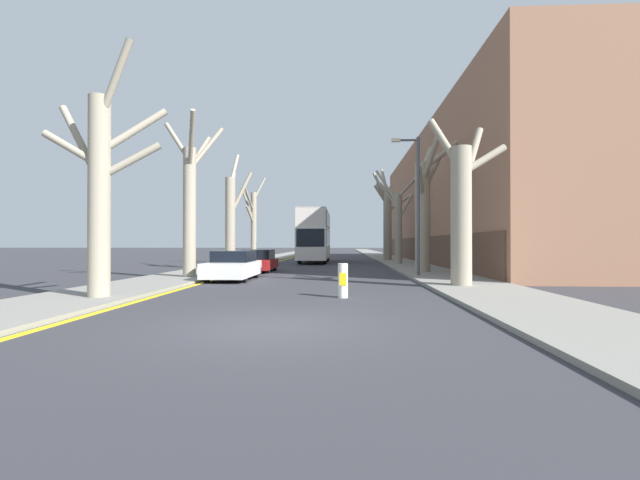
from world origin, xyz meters
TOP-DOWN VIEW (x-y plane):
  - ground_plane at (0.00, 0.00)m, footprint 300.00×300.00m
  - sidewalk_left at (-6.45, 50.00)m, footprint 3.46×120.00m
  - sidewalk_right at (6.45, 50.00)m, footprint 3.46×120.00m
  - building_facade_right at (13.17, 30.40)m, footprint 10.08×43.42m
  - kerb_line_stripe at (-4.54, 50.00)m, footprint 0.24×120.00m
  - street_tree_left_0 at (-5.77, 3.71)m, footprint 3.49×1.61m
  - street_tree_left_1 at (-5.78, 11.30)m, footprint 2.61×3.34m
  - street_tree_left_2 at (-5.78, 18.72)m, footprint 1.68×2.12m
  - street_tree_left_3 at (-6.00, 26.65)m, footprint 1.95×2.58m
  - street_tree_right_0 at (6.03, 7.81)m, footprint 3.09×1.58m
  - street_tree_right_1 at (6.13, 15.77)m, footprint 3.40×4.89m
  - street_tree_right_2 at (5.84, 25.47)m, footprint 3.05×3.94m
  - street_tree_right_3 at (5.86, 33.31)m, footprint 4.59×3.18m
  - double_decker_bus at (-1.02, 29.64)m, footprint 2.47×10.63m
  - parked_car_0 at (-3.62, 10.98)m, footprint 1.90×4.20m
  - parked_car_1 at (-3.62, 16.83)m, footprint 1.89×4.16m
  - lamp_post at (5.13, 12.73)m, footprint 1.40×0.20m
  - traffic_bollard at (1.50, 4.71)m, footprint 0.31×0.32m

SIDE VIEW (x-z plane):
  - ground_plane at x=0.00m, z-range 0.00..0.00m
  - kerb_line_stripe at x=-4.54m, z-range 0.00..0.01m
  - sidewalk_left at x=-6.45m, z-range 0.00..0.12m
  - sidewalk_right at x=6.45m, z-range 0.00..0.12m
  - traffic_bollard at x=1.50m, z-range 0.00..1.08m
  - parked_car_1 at x=-3.62m, z-range -0.03..1.30m
  - parked_car_0 at x=-3.62m, z-range -0.03..1.33m
  - double_decker_bus at x=-1.02m, z-range 0.30..4.87m
  - street_tree_right_0 at x=6.03m, z-range -0.23..6.31m
  - street_tree_left_2 at x=-5.78m, z-range -0.55..7.29m
  - street_tree_left_3 at x=-6.00m, z-range -0.25..7.08m
  - street_tree_left_0 at x=-5.77m, z-range -0.38..7.29m
  - street_tree_right_2 at x=5.84m, z-range -0.41..7.38m
  - street_tree_left_1 at x=-5.78m, z-range -0.11..7.45m
  - street_tree_right_1 at x=6.13m, z-range -0.17..7.88m
  - lamp_post at x=5.13m, z-range 0.45..7.46m
  - street_tree_right_3 at x=5.86m, z-range -0.46..8.87m
  - building_facade_right at x=13.17m, z-range -0.01..11.19m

